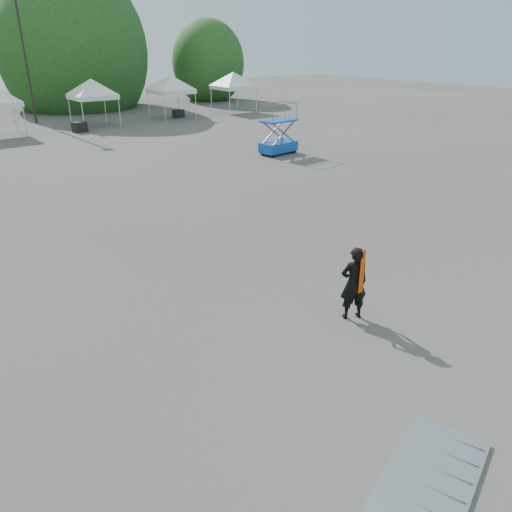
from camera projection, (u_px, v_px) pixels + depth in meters
ground at (264, 281)px, 13.45m from camera, size 120.00×120.00×0.00m
light_pole_east at (23, 45)px, 36.14m from camera, size 0.60×0.25×9.80m
tree_mid_e at (74, 52)px, 44.84m from camera, size 5.12×5.12×7.79m
tree_far_e at (208, 63)px, 51.13m from camera, size 3.84×3.84×5.84m
tent_f at (91, 83)px, 35.73m from camera, size 4.11×4.11×3.88m
tent_g at (170, 78)px, 39.38m from camera, size 4.19×4.19×3.88m
tent_h at (233, 75)px, 42.63m from camera, size 4.27×4.27×3.88m
man at (354, 283)px, 11.35m from camera, size 0.76×0.65×1.77m
scissor_lift at (279, 129)px, 27.57m from camera, size 2.23×1.28×2.76m
barrier_left at (431, 477)px, 7.39m from camera, size 2.65×1.87×0.08m
crate_mid at (80, 127)px, 34.44m from camera, size 0.96×0.78×0.69m
crate_east at (178, 114)px, 40.75m from camera, size 0.92×0.79×0.63m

